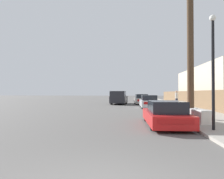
{
  "coord_description": "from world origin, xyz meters",
  "views": [
    {
      "loc": [
        0.46,
        -2.87,
        1.65
      ],
      "look_at": [
        -0.71,
        9.14,
        1.84
      ],
      "focal_mm": 32.0,
      "sensor_mm": 36.0,
      "label": 1
    }
  ],
  "objects": [
    {
      "name": "street_lamp",
      "position": [
        3.82,
        5.7,
        2.88
      ],
      "size": [
        0.26,
        0.26,
        4.76
      ],
      "color": "black",
      "rests_on": "sidewalk_curb"
    },
    {
      "name": "discarded_fridge",
      "position": [
        3.88,
        7.77,
        0.46
      ],
      "size": [
        1.08,
        1.71,
        0.7
      ],
      "rotation": [
        0.0,
        0.0,
        0.25
      ],
      "color": "silver",
      "rests_on": "sidewalk_curb"
    },
    {
      "name": "utility_pole",
      "position": [
        4.02,
        9.57,
        4.92
      ],
      "size": [
        1.8,
        0.39,
        9.47
      ],
      "color": "#4C3826",
      "rests_on": "sidewalk_curb"
    },
    {
      "name": "parked_sports_car_red",
      "position": [
        2.14,
        7.35,
        0.56
      ],
      "size": [
        1.93,
        4.62,
        1.24
      ],
      "rotation": [
        0.0,
        0.0,
        0.03
      ],
      "color": "red",
      "rests_on": "ground"
    },
    {
      "name": "pedestrian",
      "position": [
        5.75,
        21.19,
        1.04
      ],
      "size": [
        0.34,
        0.34,
        1.78
      ],
      "color": "#282D42",
      "rests_on": "sidewalk_curb"
    },
    {
      "name": "car_parked_far",
      "position": [
        1.86,
        26.06,
        0.67
      ],
      "size": [
        2.07,
        4.32,
        1.44
      ],
      "rotation": [
        0.0,
        0.0,
        0.06
      ],
      "color": "gray",
      "rests_on": "ground"
    },
    {
      "name": "wooden_fence",
      "position": [
        7.25,
        19.38,
        0.99
      ],
      "size": [
        0.08,
        40.99,
        1.74
      ],
      "primitive_type": "cube",
      "color": "brown",
      "rests_on": "sidewalk_curb"
    },
    {
      "name": "pickup_truck",
      "position": [
        -1.33,
        25.79,
        0.94
      ],
      "size": [
        2.4,
        5.46,
        1.87
      ],
      "rotation": [
        0.0,
        0.0,
        3.08
      ],
      "color": "#232328",
      "rests_on": "ground"
    },
    {
      "name": "building_right_house",
      "position": [
        11.32,
        23.23,
        2.41
      ],
      "size": [
        6.0,
        16.43,
        4.83
      ],
      "primitive_type": "cube",
      "color": "beige",
      "rests_on": "ground"
    },
    {
      "name": "sidewalk_curb",
      "position": [
        5.3,
        23.5,
        0.06
      ],
      "size": [
        4.2,
        63.0,
        0.12
      ],
      "primitive_type": "cube",
      "color": "#9E998E",
      "rests_on": "ground"
    },
    {
      "name": "car_parked_mid",
      "position": [
        2.35,
        19.43,
        0.65
      ],
      "size": [
        1.84,
        4.5,
        1.38
      ],
      "rotation": [
        0.0,
        0.0,
        0.01
      ],
      "color": "silver",
      "rests_on": "ground"
    }
  ]
}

